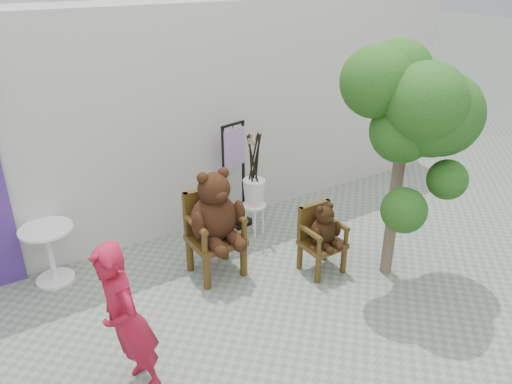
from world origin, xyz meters
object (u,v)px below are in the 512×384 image
chair_small (322,232)px  stool_bucket (254,192)px  chair_big (215,217)px  person (126,321)px  tree (418,111)px  cafe_table (49,248)px  display_stand (234,188)px

chair_small → stool_bucket: size_ratio=0.61×
chair_big → person: 1.91m
chair_small → tree: tree is taller
chair_small → stool_bucket: 1.20m
person → stool_bucket: (2.37, 1.74, -0.10)m
chair_small → cafe_table: (-2.80, 1.52, -0.08)m
person → chair_small: bearing=95.9°
cafe_table → stool_bucket: stool_bucket is taller
cafe_table → person: bearing=-84.2°
cafe_table → display_stand: display_stand is taller
display_stand → chair_big: bearing=-142.9°
chair_big → display_stand: (0.79, 0.91, -0.17)m
stool_bucket → chair_big: bearing=-148.4°
chair_small → display_stand: (-0.31, 1.54, 0.06)m
chair_small → display_stand: display_stand is taller
person → tree: tree is taller
stool_bucket → tree: tree is taller
tree → person: bearing=179.4°
person → display_stand: 3.11m
display_stand → tree: (0.97, -2.14, 1.45)m
person → cafe_table: 2.13m
cafe_table → tree: bearing=-31.6°
person → stool_bucket: person is taller
person → display_stand: (2.28, 2.11, -0.16)m
chair_small → cafe_table: size_ratio=1.27×
chair_big → display_stand: display_stand is taller
chair_small → stool_bucket: stool_bucket is taller
tree → stool_bucket: bearing=116.2°
chair_small → display_stand: size_ratio=0.59×
chair_big → stool_bucket: (0.89, 0.55, -0.11)m
display_stand → tree: bearing=-77.5°
chair_small → person: size_ratio=0.60×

